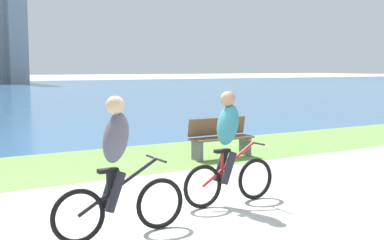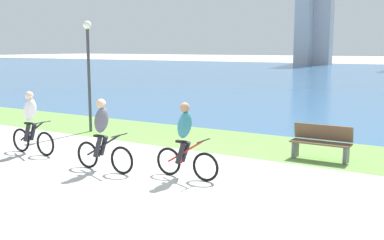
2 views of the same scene
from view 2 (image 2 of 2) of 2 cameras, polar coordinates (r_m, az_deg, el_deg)
name	(u,v)px [view 2 (image 2 of 2)]	position (r m, az deg, el deg)	size (l,w,h in m)	color
ground_plane	(156,168)	(11.14, -4.50, -5.94)	(300.00, 300.00, 0.00)	#B2AFA8
grass_strip_bayside	(228,141)	(14.27, 4.41, -2.61)	(120.00, 3.30, 0.01)	#6B9947
cyclist_lead	(185,141)	(10.12, -0.83, -2.57)	(1.59, 0.52, 1.68)	black
cyclist_trailing	(102,136)	(10.90, -10.93, -1.88)	(1.70, 0.52, 1.69)	black
cyclist_distant_rear	(31,123)	(13.17, -19.15, -0.36)	(1.62, 0.52, 1.69)	black
bench_near_path	(321,143)	(12.28, 15.57, -2.68)	(1.50, 0.47, 0.90)	brown
lamppost_tall	(88,59)	(16.04, -12.61, 7.29)	(0.28, 0.28, 3.72)	#38383D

